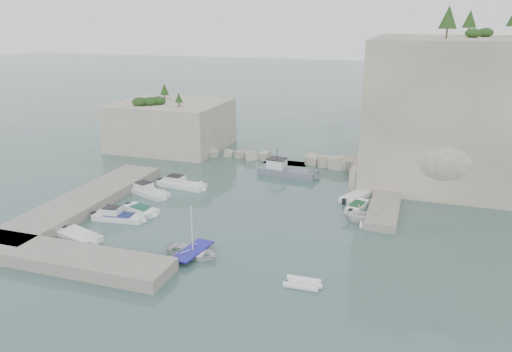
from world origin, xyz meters
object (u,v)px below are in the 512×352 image
(motorboat_e, at_px, (80,239))
(rowboat, at_px, (193,256))
(motorboat_b, at_px, (149,195))
(tender_east_a, at_px, (360,222))
(inflatable_dinghy, at_px, (302,285))
(work_boat, at_px, (288,175))
(tender_east_c, at_px, (356,199))
(tender_east_b, at_px, (357,209))
(motorboat_a, at_px, (182,187))
(tender_east_d, at_px, (366,186))
(motorboat_c, at_px, (142,212))
(motorboat_d, at_px, (119,220))

(motorboat_e, xyz_separation_m, rowboat, (11.24, 0.19, 0.00))
(motorboat_b, distance_m, tender_east_a, 23.86)
(inflatable_dinghy, height_order, work_boat, work_boat)
(motorboat_b, relative_size, inflatable_dinghy, 2.07)
(motorboat_b, relative_size, tender_east_c, 1.17)
(inflatable_dinghy, distance_m, tender_east_b, 17.33)
(motorboat_e, xyz_separation_m, work_boat, (13.03, 24.49, 0.00))
(motorboat_a, relative_size, tender_east_d, 1.65)
(motorboat_c, relative_size, tender_east_d, 1.09)
(motorboat_b, bearing_deg, motorboat_d, -61.53)
(rowboat, bearing_deg, motorboat_a, 37.26)
(work_boat, bearing_deg, motorboat_d, -115.13)
(inflatable_dinghy, relative_size, tender_east_a, 0.78)
(tender_east_d, bearing_deg, rowboat, 176.60)
(tender_east_a, relative_size, tender_east_b, 0.91)
(motorboat_e, bearing_deg, motorboat_d, 98.54)
(work_boat, bearing_deg, tender_east_b, -35.26)
(tender_east_b, bearing_deg, rowboat, 155.05)
(motorboat_d, height_order, rowboat, motorboat_d)
(motorboat_d, relative_size, work_boat, 0.69)
(motorboat_e, height_order, rowboat, rowboat)
(tender_east_d, bearing_deg, tender_east_c, -163.81)
(motorboat_b, bearing_deg, motorboat_c, -46.90)
(motorboat_b, height_order, work_boat, work_boat)
(rowboat, bearing_deg, work_boat, 3.63)
(work_boat, bearing_deg, tender_east_c, -25.23)
(motorboat_d, relative_size, tender_east_a, 1.54)
(motorboat_b, distance_m, motorboat_d, 7.59)
(motorboat_b, height_order, tender_east_b, motorboat_b)
(motorboat_c, height_order, tender_east_d, tender_east_d)
(rowboat, bearing_deg, motorboat_c, 59.74)
(motorboat_a, relative_size, work_boat, 0.79)
(motorboat_d, xyz_separation_m, tender_east_d, (22.15, 18.29, 0.00))
(motorboat_c, xyz_separation_m, tender_east_b, (21.02, 8.06, 0.00))
(tender_east_d, bearing_deg, motorboat_e, 158.96)
(tender_east_d, bearing_deg, motorboat_a, 132.63)
(tender_east_a, distance_m, work_boat, 16.43)
(rowboat, relative_size, tender_east_a, 1.32)
(motorboat_b, height_order, tender_east_a, tender_east_a)
(motorboat_e, height_order, inflatable_dinghy, motorboat_e)
(motorboat_e, height_order, work_boat, work_boat)
(inflatable_dinghy, distance_m, tender_east_a, 13.96)
(motorboat_a, distance_m, motorboat_b, 4.34)
(tender_east_b, distance_m, tender_east_c, 3.12)
(inflatable_dinghy, bearing_deg, tender_east_b, 83.66)
(tender_east_a, distance_m, tender_east_d, 11.27)
(work_boat, bearing_deg, tender_east_a, -42.59)
(motorboat_a, bearing_deg, motorboat_c, -85.68)
(motorboat_e, relative_size, rowboat, 1.01)
(rowboat, height_order, tender_east_d, tender_east_d)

